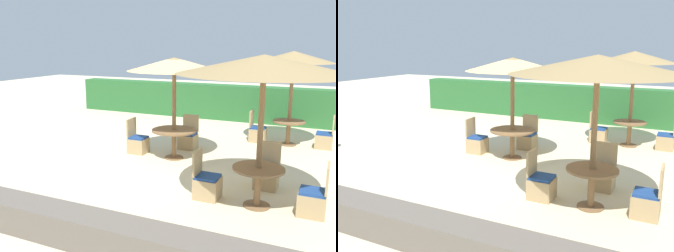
{
  "view_description": "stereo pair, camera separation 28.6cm",
  "coord_description": "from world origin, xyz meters",
  "views": [
    {
      "loc": [
        3.74,
        -7.54,
        2.9
      ],
      "look_at": [
        0.0,
        0.6,
        0.9
      ],
      "focal_mm": 40.0,
      "sensor_mm": 36.0,
      "label": 1
    },
    {
      "loc": [
        4.0,
        -7.41,
        2.9
      ],
      "look_at": [
        0.0,
        0.6,
        0.9
      ],
      "focal_mm": 40.0,
      "sensor_mm": 36.0,
      "label": 2
    }
  ],
  "objects": [
    {
      "name": "ground_plane",
      "position": [
        0.0,
        0.0,
        0.0
      ],
      "size": [
        40.0,
        40.0,
        0.0
      ],
      "primitive_type": "plane",
      "color": "beige"
    },
    {
      "name": "hedge_row",
      "position": [
        0.0,
        6.32,
        0.66
      ],
      "size": [
        13.0,
        0.7,
        1.32
      ],
      "primitive_type": "cube",
      "color": "#2D6B33",
      "rests_on": "ground_plane"
    },
    {
      "name": "stone_border",
      "position": [
        0.0,
        -3.51,
        0.24
      ],
      "size": [
        10.0,
        0.56,
        0.48
      ],
      "primitive_type": "cube",
      "color": "#6B6056",
      "rests_on": "ground_plane"
    },
    {
      "name": "parasol_back_right",
      "position": [
        2.52,
        3.44,
        2.5
      ],
      "size": [
        2.24,
        2.24,
        2.68
      ],
      "color": "olive",
      "rests_on": "ground_plane"
    },
    {
      "name": "round_table_back_right",
      "position": [
        2.52,
        3.44,
        0.53
      ],
      "size": [
        0.91,
        0.91,
        0.71
      ],
      "color": "olive",
      "rests_on": "ground_plane"
    },
    {
      "name": "patio_chair_back_right_east",
      "position": [
        3.5,
        3.49,
        0.26
      ],
      "size": [
        0.46,
        0.46,
        0.93
      ],
      "rotation": [
        0.0,
        0.0,
        1.57
      ],
      "color": "tan",
      "rests_on": "ground_plane"
    },
    {
      "name": "patio_chair_back_right_west",
      "position": [
        1.63,
        3.45,
        0.26
      ],
      "size": [
        0.46,
        0.46,
        0.93
      ],
      "rotation": [
        0.0,
        0.0,
        -1.57
      ],
      "color": "tan",
      "rests_on": "ground_plane"
    },
    {
      "name": "parasol_front_right",
      "position": [
        2.57,
        -1.14,
        2.54
      ],
      "size": [
        3.0,
        3.0,
        2.71
      ],
      "color": "olive",
      "rests_on": "ground_plane"
    },
    {
      "name": "round_table_front_right",
      "position": [
        2.57,
        -1.14,
        0.55
      ],
      "size": [
        0.92,
        0.92,
        0.74
      ],
      "color": "olive",
      "rests_on": "ground_plane"
    },
    {
      "name": "patio_chair_front_right_west",
      "position": [
        1.61,
        -1.15,
        0.26
      ],
      "size": [
        0.46,
        0.46,
        0.93
      ],
      "rotation": [
        0.0,
        0.0,
        -1.57
      ],
      "color": "tan",
      "rests_on": "ground_plane"
    },
    {
      "name": "patio_chair_front_right_east",
      "position": [
        3.51,
        -1.09,
        0.26
      ],
      "size": [
        0.46,
        0.46,
        0.93
      ],
      "rotation": [
        0.0,
        0.0,
        1.57
      ],
      "color": "tan",
      "rests_on": "ground_plane"
    },
    {
      "name": "patio_chair_front_right_north",
      "position": [
        2.56,
        -0.15,
        0.26
      ],
      "size": [
        0.46,
        0.46,
        0.93
      ],
      "rotation": [
        0.0,
        0.0,
        3.14
      ],
      "color": "tan",
      "rests_on": "ground_plane"
    },
    {
      "name": "parasol_center",
      "position": [
        0.04,
        0.89,
        2.37
      ],
      "size": [
        2.32,
        2.32,
        2.55
      ],
      "color": "olive",
      "rests_on": "ground_plane"
    },
    {
      "name": "round_table_center",
      "position": [
        0.04,
        0.89,
        0.6
      ],
      "size": [
        1.13,
        1.13,
        0.75
      ],
      "color": "olive",
      "rests_on": "ground_plane"
    },
    {
      "name": "patio_chair_center_west",
      "position": [
        -1.04,
        0.92,
        0.26
      ],
      "size": [
        0.46,
        0.46,
        0.93
      ],
      "rotation": [
        0.0,
        0.0,
        -1.57
      ],
      "color": "tan",
      "rests_on": "ground_plane"
    },
    {
      "name": "patio_chair_center_north",
      "position": [
        0.03,
        1.89,
        0.26
      ],
      "size": [
        0.46,
        0.46,
        0.93
      ],
      "rotation": [
        0.0,
        0.0,
        3.14
      ],
      "color": "tan",
      "rests_on": "ground_plane"
    }
  ]
}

